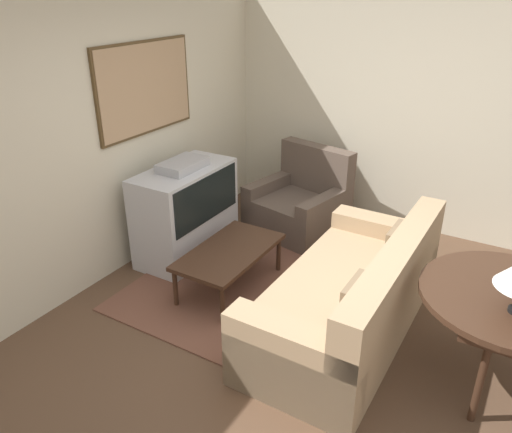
{
  "coord_description": "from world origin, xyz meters",
  "views": [
    {
      "loc": [
        -2.98,
        -1.38,
        2.7
      ],
      "look_at": [
        0.54,
        0.71,
        0.75
      ],
      "focal_mm": 35.0,
      "sensor_mm": 36.0,
      "label": 1
    }
  ],
  "objects_px": {
    "couch": "(351,299)",
    "coffee_table": "(229,253)",
    "armchair": "(300,206)",
    "console_table": "(511,303)",
    "tv": "(186,211)"
  },
  "relations": [
    {
      "from": "armchair",
      "to": "console_table",
      "type": "xyz_separation_m",
      "value": [
        -1.55,
        -2.35,
        0.42
      ]
    },
    {
      "from": "tv",
      "to": "armchair",
      "type": "bearing_deg",
      "value": -33.91
    },
    {
      "from": "couch",
      "to": "coffee_table",
      "type": "bearing_deg",
      "value": -91.27
    },
    {
      "from": "tv",
      "to": "console_table",
      "type": "bearing_deg",
      "value": -97.44
    },
    {
      "from": "tv",
      "to": "couch",
      "type": "bearing_deg",
      "value": -100.29
    },
    {
      "from": "armchair",
      "to": "tv",
      "type": "bearing_deg",
      "value": -111.99
    },
    {
      "from": "tv",
      "to": "console_table",
      "type": "distance_m",
      "value": 3.15
    },
    {
      "from": "tv",
      "to": "couch",
      "type": "height_order",
      "value": "tv"
    },
    {
      "from": "couch",
      "to": "console_table",
      "type": "distance_m",
      "value": 1.2
    },
    {
      "from": "armchair",
      "to": "coffee_table",
      "type": "height_order",
      "value": "armchair"
    },
    {
      "from": "tv",
      "to": "couch",
      "type": "xyz_separation_m",
      "value": [
        -0.36,
        -1.98,
        -0.18
      ]
    },
    {
      "from": "couch",
      "to": "armchair",
      "type": "bearing_deg",
      "value": -140.77
    },
    {
      "from": "tv",
      "to": "console_table",
      "type": "relative_size",
      "value": 0.93
    },
    {
      "from": "couch",
      "to": "coffee_table",
      "type": "distance_m",
      "value": 1.23
    },
    {
      "from": "tv",
      "to": "armchair",
      "type": "height_order",
      "value": "tv"
    }
  ]
}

